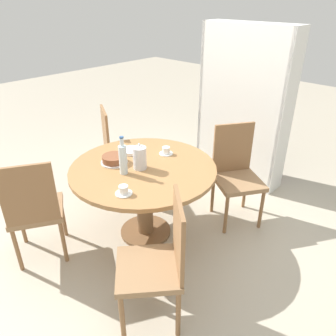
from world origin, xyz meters
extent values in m
plane|color=#B2A893|center=(0.00, 0.00, 0.00)|extent=(14.00, 14.00, 0.00)
cylinder|color=brown|center=(0.00, 0.00, 0.01)|extent=(0.48, 0.48, 0.03)
cylinder|color=brown|center=(0.00, 0.00, 0.35)|extent=(0.15, 0.15, 0.65)
cylinder|color=#9E7042|center=(0.00, 0.00, 0.70)|extent=(1.27, 1.27, 0.04)
cylinder|color=olive|center=(0.55, 0.52, 0.21)|extent=(0.03, 0.03, 0.42)
cylinder|color=olive|center=(0.75, 0.82, 0.21)|extent=(0.03, 0.03, 0.42)
cylinder|color=olive|center=(0.25, 0.72, 0.21)|extent=(0.03, 0.03, 0.42)
cylinder|color=olive|center=(0.45, 1.02, 0.21)|extent=(0.03, 0.03, 0.42)
cube|color=#93704C|center=(0.50, 0.77, 0.44)|extent=(0.58, 0.58, 0.04)
cube|color=olive|center=(0.33, 0.88, 0.71)|extent=(0.24, 0.35, 0.50)
cylinder|color=olive|center=(-0.56, 0.51, 0.21)|extent=(0.03, 0.03, 0.42)
cylinder|color=olive|center=(-0.87, 0.69, 0.21)|extent=(0.03, 0.03, 0.42)
cylinder|color=olive|center=(-0.73, 0.20, 0.21)|extent=(0.03, 0.03, 0.42)
cylinder|color=olive|center=(-1.05, 0.37, 0.21)|extent=(0.03, 0.03, 0.42)
cube|color=#93704C|center=(-0.80, 0.44, 0.44)|extent=(0.57, 0.57, 0.04)
cube|color=olive|center=(-0.90, 0.27, 0.71)|extent=(0.36, 0.22, 0.50)
cylinder|color=olive|center=(-0.53, -0.55, 0.21)|extent=(0.03, 0.03, 0.42)
cylinder|color=olive|center=(-0.71, -0.86, 0.21)|extent=(0.03, 0.03, 0.42)
cylinder|color=olive|center=(-0.21, -0.73, 0.21)|extent=(0.03, 0.03, 0.42)
cylinder|color=olive|center=(-0.39, -1.04, 0.21)|extent=(0.03, 0.03, 0.42)
cube|color=#93704C|center=(-0.46, -0.79, 0.44)|extent=(0.57, 0.57, 0.04)
cube|color=olive|center=(-0.29, -0.89, 0.71)|extent=(0.22, 0.36, 0.50)
cylinder|color=olive|center=(0.44, -0.62, 0.21)|extent=(0.03, 0.03, 0.42)
cylinder|color=olive|center=(0.71, -0.86, 0.21)|extent=(0.03, 0.03, 0.42)
cylinder|color=olive|center=(0.67, -0.35, 0.21)|extent=(0.03, 0.03, 0.42)
cylinder|color=olive|center=(0.95, -0.59, 0.21)|extent=(0.03, 0.03, 0.42)
cube|color=#93704C|center=(0.69, -0.60, 0.44)|extent=(0.59, 0.59, 0.04)
cube|color=olive|center=(0.82, -0.45, 0.71)|extent=(0.32, 0.28, 0.50)
cube|color=silver|center=(0.52, 1.56, 0.89)|extent=(0.04, 0.28, 1.78)
cube|color=silver|center=(-0.52, 1.56, 0.89)|extent=(0.04, 0.28, 1.78)
cube|color=silver|center=(0.00, 1.43, 0.89)|extent=(1.07, 0.02, 1.78)
cube|color=silver|center=(0.00, 1.56, 0.02)|extent=(1.00, 0.27, 0.04)
cube|color=silver|center=(0.00, 1.56, 0.59)|extent=(1.00, 0.27, 0.04)
cube|color=silver|center=(0.00, 1.56, 1.19)|extent=(1.00, 0.27, 0.04)
cube|color=silver|center=(0.00, 1.56, 1.76)|extent=(1.00, 0.27, 0.04)
cube|color=#703384|center=(0.32, 1.55, 0.30)|extent=(0.37, 0.21, 0.52)
cube|color=#28703D|center=(-0.31, 1.55, 0.24)|extent=(0.37, 0.21, 0.41)
cube|color=teal|center=(0.32, 1.55, 0.87)|extent=(0.36, 0.21, 0.52)
cube|color=#28703D|center=(-0.32, 1.55, 0.86)|extent=(0.36, 0.21, 0.49)
cube|color=orange|center=(0.28, 1.55, 1.43)|extent=(0.45, 0.21, 0.44)
cube|color=black|center=(-0.27, 1.55, 1.40)|extent=(0.45, 0.21, 0.39)
cylinder|color=silver|center=(0.00, -0.03, 0.81)|extent=(0.12, 0.12, 0.19)
cone|color=silver|center=(0.00, -0.03, 0.92)|extent=(0.10, 0.10, 0.02)
sphere|color=silver|center=(0.00, -0.03, 0.94)|extent=(0.02, 0.02, 0.02)
cylinder|color=silver|center=(-0.03, -0.19, 0.84)|extent=(0.07, 0.07, 0.25)
cylinder|color=silver|center=(-0.03, -0.19, 1.00)|extent=(0.03, 0.03, 0.07)
cylinder|color=#2D5184|center=(-0.03, -0.19, 1.04)|extent=(0.03, 0.03, 0.01)
cylinder|color=silver|center=(-0.24, -0.12, 0.72)|extent=(0.24, 0.24, 0.01)
cylinder|color=brown|center=(-0.24, -0.12, 0.76)|extent=(0.21, 0.21, 0.06)
cylinder|color=silver|center=(-0.03, 0.32, 0.72)|extent=(0.13, 0.13, 0.01)
cylinder|color=white|center=(-0.03, 0.32, 0.75)|extent=(0.07, 0.07, 0.06)
cylinder|color=silver|center=(0.22, -0.39, 0.72)|extent=(0.13, 0.13, 0.01)
cylinder|color=white|center=(0.22, -0.39, 0.75)|extent=(0.07, 0.07, 0.06)
cylinder|color=white|center=(-0.30, 0.12, 0.72)|extent=(0.19, 0.19, 0.01)
cylinder|color=white|center=(-0.30, 0.12, 0.73)|extent=(0.19, 0.19, 0.01)
cylinder|color=white|center=(-0.30, 0.12, 0.74)|extent=(0.19, 0.19, 0.01)
camera|label=1|loc=(1.88, -1.66, 2.04)|focal=35.00mm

